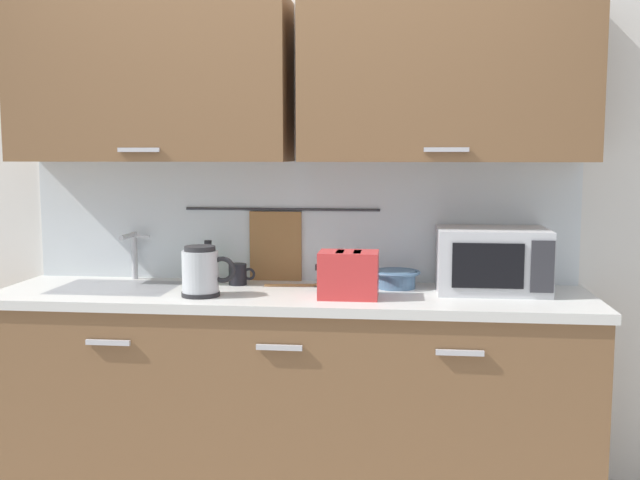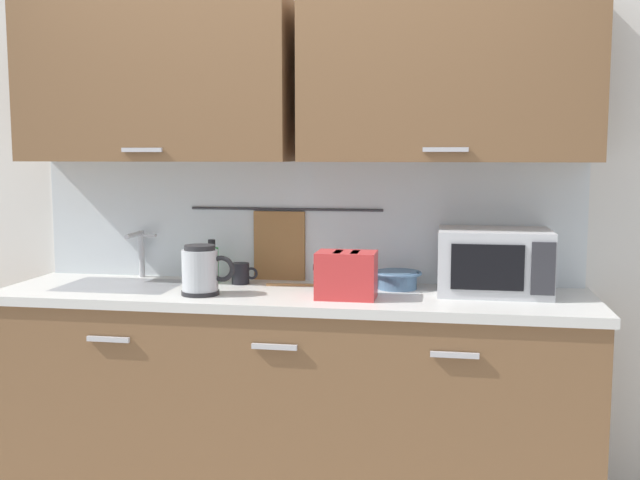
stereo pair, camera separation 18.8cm
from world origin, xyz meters
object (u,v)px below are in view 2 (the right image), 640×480
object	(u,v)px
dish_soap_bottle	(212,264)
mixing_bowl	(397,279)
microwave	(494,261)
mug_near_sink	(241,273)
electric_kettle	(201,271)
toaster	(346,275)
wooden_spoon	(305,285)

from	to	relation	value
dish_soap_bottle	mixing_bowl	size ratio (longest dim) A/B	0.92
microwave	mug_near_sink	xyz separation A→B (m)	(-1.11, 0.04, -0.09)
electric_kettle	dish_soap_bottle	distance (m)	0.30
electric_kettle	toaster	xyz separation A→B (m)	(0.60, 0.03, -0.01)
electric_kettle	mug_near_sink	xyz separation A→B (m)	(0.09, 0.28, -0.05)
mug_near_sink	mixing_bowl	size ratio (longest dim) A/B	0.56
wooden_spoon	toaster	bearing A→B (deg)	-47.49
microwave	mug_near_sink	bearing A→B (deg)	178.19
microwave	mixing_bowl	distance (m)	0.42
electric_kettle	mixing_bowl	size ratio (longest dim) A/B	1.06
wooden_spoon	mug_near_sink	bearing A→B (deg)	178.73
mug_near_sink	wooden_spoon	distance (m)	0.30
dish_soap_bottle	mug_near_sink	xyz separation A→B (m)	(0.14, -0.02, -0.04)
microwave	toaster	distance (m)	0.63
wooden_spoon	microwave	bearing A→B (deg)	-2.01
mixing_bowl	toaster	size ratio (longest dim) A/B	0.84
microwave	electric_kettle	size ratio (longest dim) A/B	2.03
dish_soap_bottle	mug_near_sink	size ratio (longest dim) A/B	1.63
microwave	wooden_spoon	bearing A→B (deg)	177.99
microwave	toaster	bearing A→B (deg)	-160.59
mixing_bowl	toaster	xyz separation A→B (m)	(-0.19, -0.25, 0.05)
microwave	wooden_spoon	xyz separation A→B (m)	(-0.81, 0.03, -0.13)
electric_kettle	mug_near_sink	world-z (taller)	electric_kettle
mug_near_sink	toaster	size ratio (longest dim) A/B	0.47
electric_kettle	toaster	bearing A→B (deg)	2.96
microwave	electric_kettle	bearing A→B (deg)	-168.65
mixing_bowl	toaster	bearing A→B (deg)	-127.70
mug_near_sink	mixing_bowl	distance (m)	0.70
microwave	toaster	world-z (taller)	microwave
microwave	electric_kettle	distance (m)	1.22
dish_soap_bottle	wooden_spoon	distance (m)	0.44
electric_kettle	dish_soap_bottle	bearing A→B (deg)	99.58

